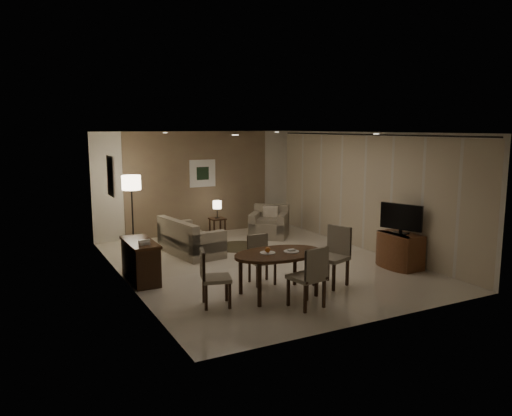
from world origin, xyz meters
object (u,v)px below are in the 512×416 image
armchair (269,222)px  floor_lamp (132,212)px  tv_cabinet (400,250)px  chair_near (306,276)px  dining_table (278,274)px  sofa (191,236)px  chair_right (331,257)px  side_table (217,227)px  chair_left (216,278)px  console_desk (141,261)px  chair_far (262,260)px

armchair → floor_lamp: bearing=-147.0°
tv_cabinet → chair_near: (-2.92, -1.02, 0.14)m
dining_table → sofa: sofa is taller
tv_cabinet → chair_right: bearing=-170.5°
chair_right → armchair: bearing=147.7°
tv_cabinet → side_table: tv_cabinet is taller
chair_near → floor_lamp: floor_lamp is taller
chair_left → chair_right: (2.21, 0.00, 0.07)m
console_desk → dining_table: 2.61m
chair_far → side_table: bearing=81.4°
chair_left → tv_cabinet: bearing=-69.5°
dining_table → console_desk: bearing=135.3°
sofa → floor_lamp: bearing=34.6°
tv_cabinet → sofa: bearing=138.4°
chair_left → chair_right: size_ratio=0.87×
sofa → armchair: 2.46m
floor_lamp → chair_left: bearing=-86.9°
chair_far → floor_lamp: (-1.42, 3.73, 0.42)m
console_desk → chair_right: 3.47m
console_desk → sofa: (1.52, 1.49, 0.02)m
floor_lamp → chair_far: bearing=-69.2°
chair_near → dining_table: bearing=-89.9°
console_desk → chair_far: size_ratio=1.38×
chair_right → sofa: (-1.42, 3.32, -0.13)m
chair_near → floor_lamp: (-1.47, 5.09, 0.36)m
dining_table → chair_left: (-1.12, 0.01, 0.09)m
side_table → floor_lamp: size_ratio=0.28×
tv_cabinet → chair_left: chair_left is taller
floor_lamp → chair_near: bearing=-73.8°
sofa → side_table: 1.86m
floor_lamp → dining_table: bearing=-72.8°
tv_cabinet → chair_right: size_ratio=0.86×
sofa → floor_lamp: 1.56m
console_desk → armchair: 4.45m
tv_cabinet → chair_far: size_ratio=1.03×
dining_table → floor_lamp: bearing=107.2°
tv_cabinet → floor_lamp: 6.01m
chair_far → chair_left: size_ratio=0.95×
dining_table → chair_near: size_ratio=1.59×
chair_right → armchair: size_ratio=1.16×
chair_far → floor_lamp: size_ratio=0.51×
console_desk → side_table: 3.98m
tv_cabinet → chair_left: bearing=-175.5°
chair_near → side_table: size_ratio=2.05×
dining_table → side_table: size_ratio=3.25×
console_desk → tv_cabinet: size_ratio=1.33×
chair_far → armchair: bearing=62.4°
chair_near → chair_far: chair_near is taller
chair_right → sofa: 3.61m
dining_table → armchair: armchair is taller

